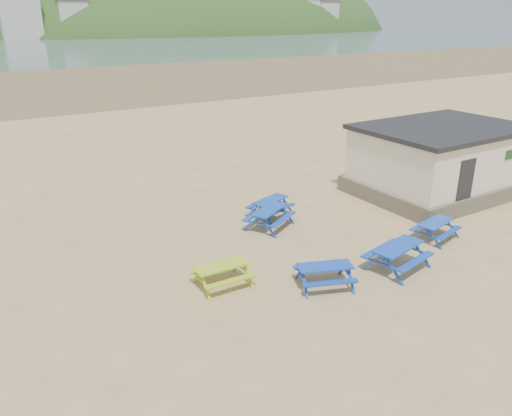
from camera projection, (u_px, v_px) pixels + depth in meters
ground at (258, 252)px, 17.50m from camera, size 400.00×400.00×0.00m
wet_sand at (19, 83)px, 61.00m from camera, size 400.00×400.00×0.00m
picnic_table_blue_a at (269, 218)px, 19.46m from camera, size 2.29×2.15×0.76m
picnic_table_blue_c at (270, 207)px, 20.61m from camera, size 2.00×1.79×0.70m
picnic_table_blue_d at (325, 276)px, 15.22m from camera, size 2.04×1.86×0.70m
picnic_table_blue_e at (397, 257)px, 16.26m from camera, size 2.23×1.93×0.82m
picnic_table_blue_f at (435, 230)px, 18.47m from camera, size 1.87×1.64×0.68m
picnic_table_yellow at (222, 275)px, 15.25m from camera, size 1.70×1.38×0.70m
amenity_block at (440, 160)px, 22.90m from camera, size 7.40×5.40×3.15m
headland_town at (165, 53)px, 247.12m from camera, size 264.00×144.00×108.00m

